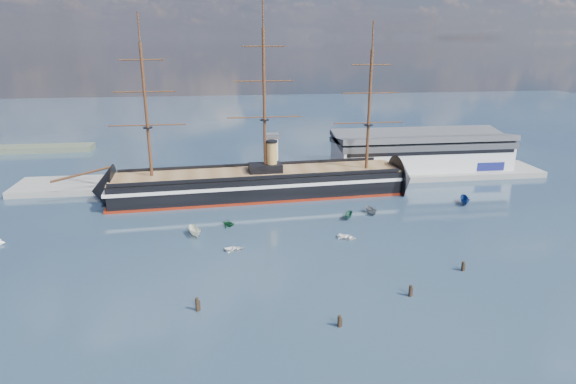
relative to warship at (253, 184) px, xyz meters
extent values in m
plane|color=#1E3046|center=(3.97, -20.00, -4.04)|extent=(600.00, 600.00, 0.00)
cube|color=slate|center=(13.97, 16.00, -4.04)|extent=(180.00, 18.00, 2.00)
cube|color=#B7BABC|center=(61.97, 20.00, 2.96)|extent=(62.00, 20.00, 10.00)
cube|color=#3F4247|center=(61.97, 20.00, 8.56)|extent=(63.00, 21.00, 2.00)
cube|color=silver|center=(6.97, 13.00, 4.96)|extent=(4.00, 4.00, 14.00)
cube|color=#3F4247|center=(6.97, 13.00, 12.46)|extent=(5.00, 5.00, 1.00)
cube|color=black|center=(1.73, 0.00, -0.04)|extent=(88.82, 21.44, 7.00)
cube|color=silver|center=(1.73, 0.00, 1.16)|extent=(90.84, 21.80, 1.00)
cube|color=maroon|center=(1.73, 0.00, -3.69)|extent=(90.83, 21.76, 0.90)
cone|color=black|center=(-44.77, 0.00, -0.34)|extent=(14.95, 16.52, 15.68)
cone|color=black|center=(48.23, 0.00, -0.34)|extent=(11.95, 16.33, 15.68)
cube|color=brown|center=(1.73, 0.00, 3.56)|extent=(88.74, 20.16, 0.40)
cube|color=black|center=(3.73, 0.00, 4.96)|extent=(10.35, 6.61, 2.50)
cylinder|color=#A98140|center=(5.73, 0.00, 8.46)|extent=(3.20, 3.20, 9.00)
cylinder|color=#381E0F|center=(-50.27, 0.00, 4.96)|extent=(17.76, 1.80, 4.43)
cylinder|color=#381E0F|center=(-30.27, 0.00, 22.76)|extent=(0.90, 0.90, 38.00)
cylinder|color=#381E0F|center=(3.73, 0.00, 24.76)|extent=(0.90, 0.90, 42.00)
cylinder|color=#381E0F|center=(35.73, 0.00, 21.76)|extent=(0.90, 0.90, 36.00)
imported|color=white|center=(-16.53, -29.75, -4.04)|extent=(7.65, 4.98, 2.87)
imported|color=white|center=(-7.10, -39.65, -4.04)|extent=(1.19, 2.85, 1.32)
imported|color=gray|center=(31.55, -20.49, -4.04)|extent=(6.29, 3.49, 2.38)
imported|color=#124423|center=(-8.20, -24.33, -4.04)|extent=(5.45, 6.41, 2.19)
imported|color=white|center=(20.48, -36.51, -4.04)|extent=(2.85, 3.18, 1.43)
imported|color=navy|center=(61.51, -15.94, -4.04)|extent=(7.56, 4.61, 2.84)
imported|color=#214F3F|center=(24.27, -23.13, -4.04)|extent=(5.86, 4.34, 2.22)
cylinder|color=black|center=(-14.45, -64.72, -4.04)|extent=(0.64, 0.64, 3.30)
cylinder|color=black|center=(9.76, -73.05, -4.04)|extent=(0.64, 0.64, 2.83)
cylinder|color=black|center=(25.55, -64.95, -4.04)|extent=(0.64, 0.64, 3.03)
cylinder|color=black|center=(40.51, -56.31, -4.04)|extent=(0.64, 0.64, 2.81)
camera|label=1|loc=(-8.37, -142.38, 42.92)|focal=30.00mm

